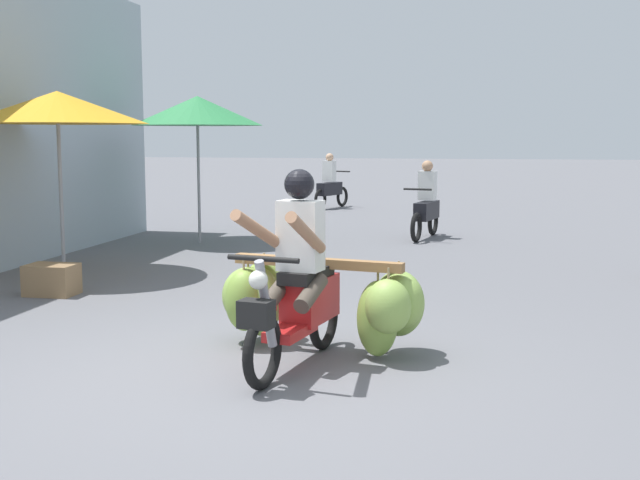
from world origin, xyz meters
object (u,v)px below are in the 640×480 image
at_px(motorbike_distant_ahead_right, 426,207).
at_px(market_umbrella_near_shop, 197,111).
at_px(produce_crate, 52,280).
at_px(market_umbrella_further_along, 57,108).
at_px(motorbike_main_loaded, 313,296).
at_px(motorbike_distant_ahead_left, 330,186).

xyz_separation_m(motorbike_distant_ahead_right, market_umbrella_near_shop, (-3.81, -1.35, 1.69)).
height_order(motorbike_distant_ahead_right, produce_crate, motorbike_distant_ahead_right).
bearing_deg(produce_crate, market_umbrella_further_along, 113.01).
bearing_deg(motorbike_main_loaded, produce_crate, 151.27).
distance_m(market_umbrella_near_shop, produce_crate, 5.19).
relative_size(motorbike_distant_ahead_right, market_umbrella_further_along, 0.66).
relative_size(market_umbrella_near_shop, produce_crate, 4.48).
xyz_separation_m(motorbike_distant_ahead_right, market_umbrella_further_along, (-4.46, -4.84, 1.63)).
xyz_separation_m(motorbike_distant_ahead_left, produce_crate, (-1.14, -11.70, -0.39)).
xyz_separation_m(motorbike_main_loaded, produce_crate, (-3.49, 1.91, -0.32)).
bearing_deg(motorbike_distant_ahead_left, produce_crate, -95.57).
bearing_deg(market_umbrella_near_shop, market_umbrella_further_along, -100.55).
bearing_deg(market_umbrella_near_shop, motorbike_distant_ahead_right, 19.45).
relative_size(motorbike_distant_ahead_left, market_umbrella_further_along, 0.64).
height_order(market_umbrella_near_shop, produce_crate, market_umbrella_near_shop).
xyz_separation_m(motorbike_main_loaded, motorbike_distant_ahead_right, (0.43, 8.01, 0.07)).
height_order(motorbike_distant_ahead_left, produce_crate, motorbike_distant_ahead_left).
bearing_deg(motorbike_distant_ahead_right, motorbike_main_loaded, -93.10).
relative_size(market_umbrella_near_shop, market_umbrella_further_along, 1.04).
bearing_deg(motorbike_main_loaded, market_umbrella_further_along, 141.77).
bearing_deg(produce_crate, motorbike_main_loaded, -28.73).
xyz_separation_m(market_umbrella_near_shop, produce_crate, (-0.12, -4.75, -2.08)).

